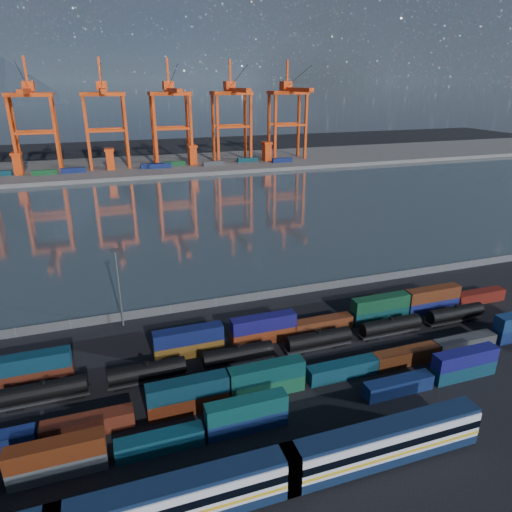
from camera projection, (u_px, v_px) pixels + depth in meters
name	position (u px, v px, depth m)	size (l,w,h in m)	color
ground	(312.00, 368.00, 79.05)	(700.00, 700.00, 0.00)	black
harbor_water	(192.00, 214.00, 171.81)	(700.00, 700.00, 0.00)	#303F46
far_quay	(156.00, 166.00, 264.22)	(700.00, 70.00, 2.00)	#514F4C
distant_mountains	(113.00, 23.00, 1432.88)	(2470.00, 1100.00, 520.00)	#1E2630
passenger_train	(182.00, 500.00, 50.67)	(79.85, 3.44, 5.90)	silver
container_row_south	(341.00, 395.00, 69.01)	(139.59, 2.39, 5.10)	#393A3D
container_row_mid	(366.00, 362.00, 77.42)	(128.88, 2.54, 5.41)	navy
container_row_north	(256.00, 331.00, 85.86)	(116.43, 2.55, 5.44)	#111457
tanker_string	(194.00, 363.00, 76.99)	(121.40, 2.77, 3.96)	black
waterfront_fence	(259.00, 296.00, 103.43)	(160.12, 0.12, 2.20)	#595B5E
yard_light_mast	(118.00, 284.00, 89.61)	(1.60, 0.40, 16.60)	slate
gantry_cranes	(138.00, 103.00, 243.70)	(197.49, 43.18, 58.47)	#E44010
quay_containers	(138.00, 167.00, 247.22)	(172.58, 10.99, 2.60)	navy
straddle_carriers	(152.00, 156.00, 252.19)	(140.00, 7.00, 11.10)	#E44010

